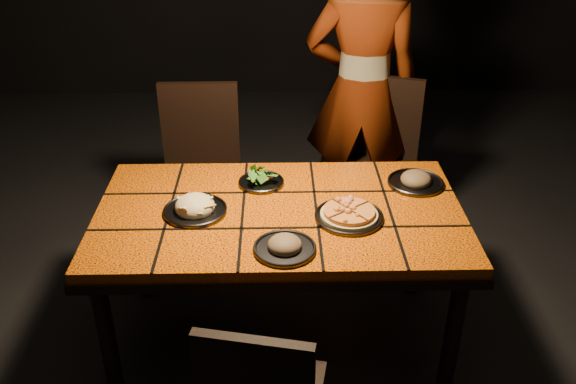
{
  "coord_description": "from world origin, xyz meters",
  "views": [
    {
      "loc": [
        -0.01,
        -2.27,
        2.13
      ],
      "look_at": [
        0.04,
        0.03,
        0.82
      ],
      "focal_mm": 38.0,
      "sensor_mm": 36.0,
      "label": 1
    }
  ],
  "objects_px": {
    "chair_far_left": "(200,160)",
    "diner": "(362,92)",
    "dining_table": "(280,225)",
    "plate_pasta": "(195,208)",
    "chair_far_right": "(377,153)",
    "plate_pizza": "(349,215)"
  },
  "relations": [
    {
      "from": "plate_pasta",
      "to": "chair_far_right",
      "type": "bearing_deg",
      "value": 44.82
    },
    {
      "from": "plate_pizza",
      "to": "plate_pasta",
      "type": "xyz_separation_m",
      "value": [
        -0.66,
        0.06,
        0.01
      ]
    },
    {
      "from": "dining_table",
      "to": "plate_pasta",
      "type": "xyz_separation_m",
      "value": [
        -0.37,
        -0.02,
        0.1
      ]
    },
    {
      "from": "chair_far_left",
      "to": "dining_table",
      "type": "bearing_deg",
      "value": -62.66
    },
    {
      "from": "dining_table",
      "to": "chair_far_left",
      "type": "height_order",
      "value": "chair_far_left"
    },
    {
      "from": "chair_far_right",
      "to": "chair_far_left",
      "type": "bearing_deg",
      "value": -156.13
    },
    {
      "from": "plate_pizza",
      "to": "plate_pasta",
      "type": "height_order",
      "value": "plate_pasta"
    },
    {
      "from": "chair_far_left",
      "to": "diner",
      "type": "relative_size",
      "value": 0.55
    },
    {
      "from": "dining_table",
      "to": "chair_far_left",
      "type": "xyz_separation_m",
      "value": [
        -0.45,
        0.86,
        -0.1
      ]
    },
    {
      "from": "chair_far_left",
      "to": "chair_far_right",
      "type": "xyz_separation_m",
      "value": [
        1.02,
        0.06,
        0.01
      ]
    },
    {
      "from": "chair_far_right",
      "to": "plate_pizza",
      "type": "bearing_deg",
      "value": -85.17
    },
    {
      "from": "chair_far_left",
      "to": "diner",
      "type": "xyz_separation_m",
      "value": [
        0.93,
        0.18,
        0.33
      ]
    },
    {
      "from": "diner",
      "to": "plate_pizza",
      "type": "relative_size",
      "value": 5.26
    },
    {
      "from": "chair_far_left",
      "to": "plate_pizza",
      "type": "bearing_deg",
      "value": -51.85
    },
    {
      "from": "dining_table",
      "to": "diner",
      "type": "height_order",
      "value": "diner"
    },
    {
      "from": "plate_pizza",
      "to": "plate_pasta",
      "type": "distance_m",
      "value": 0.66
    },
    {
      "from": "diner",
      "to": "chair_far_right",
      "type": "bearing_deg",
      "value": 133.84
    },
    {
      "from": "diner",
      "to": "plate_pasta",
      "type": "distance_m",
      "value": 1.36
    },
    {
      "from": "dining_table",
      "to": "chair_far_left",
      "type": "relative_size",
      "value": 1.64
    },
    {
      "from": "plate_pasta",
      "to": "plate_pizza",
      "type": "bearing_deg",
      "value": -5.54
    },
    {
      "from": "plate_pizza",
      "to": "chair_far_right",
      "type": "bearing_deg",
      "value": 74.36
    },
    {
      "from": "dining_table",
      "to": "plate_pizza",
      "type": "distance_m",
      "value": 0.32
    }
  ]
}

